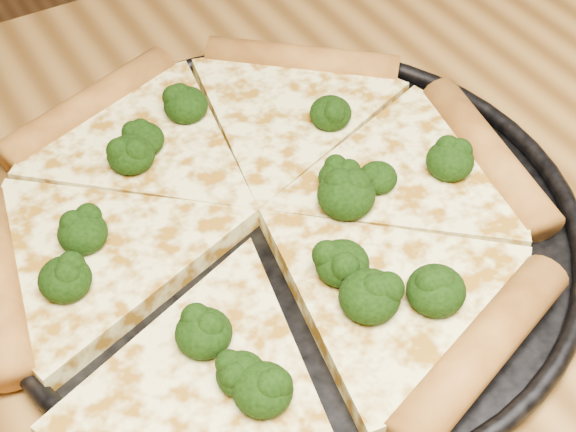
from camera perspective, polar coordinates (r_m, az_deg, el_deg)
dining_table at (r=0.59m, az=7.76°, el=-13.49°), size 1.20×0.90×0.75m
pizza_pan at (r=0.56m, az=-0.00°, el=-0.59°), size 0.38×0.38×0.02m
pizza at (r=0.55m, az=-2.02°, el=-0.07°), size 0.38×0.40×0.03m
broccoli_florets at (r=0.52m, az=-0.62°, el=-0.74°), size 0.29×0.26×0.03m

